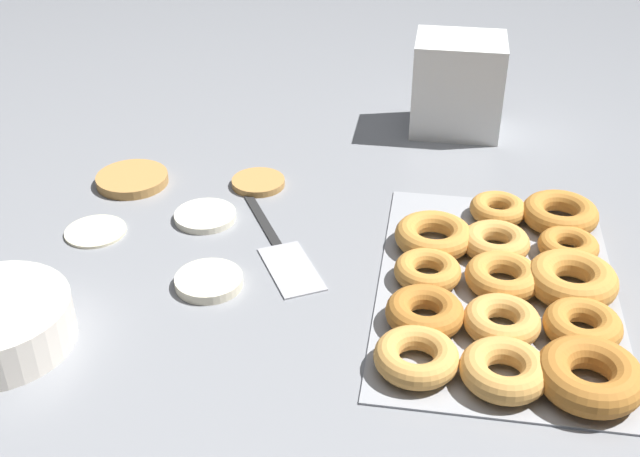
{
  "coord_description": "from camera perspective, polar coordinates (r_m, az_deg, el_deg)",
  "views": [
    {
      "loc": [
        -0.97,
        -0.27,
        0.63
      ],
      "look_at": [
        -0.05,
        -0.12,
        0.04
      ],
      "focal_mm": 45.0,
      "sensor_mm": 36.0,
      "label": 1
    }
  ],
  "objects": [
    {
      "name": "pancake_2",
      "position": [
        1.33,
        -13.21,
        3.43
      ],
      "size": [
        0.11,
        0.11,
        0.02
      ],
      "primitive_type": "cylinder",
      "color": "#B27F42",
      "rests_on": "ground_plane"
    },
    {
      "name": "pancake_1",
      "position": [
        1.07,
        -7.9,
        -3.72
      ],
      "size": [
        0.09,
        0.09,
        0.01
      ],
      "primitive_type": "cylinder",
      "color": "beige",
      "rests_on": "ground_plane"
    },
    {
      "name": "container_stack",
      "position": [
        1.47,
        9.75,
        10.03
      ],
      "size": [
        0.13,
        0.16,
        0.17
      ],
      "color": "white",
      "rests_on": "ground_plane"
    },
    {
      "name": "ground_plane",
      "position": [
        1.19,
        -5.24,
        0.13
      ],
      "size": [
        3.0,
        3.0,
        0.0
      ],
      "primitive_type": "plane",
      "color": "gray"
    },
    {
      "name": "spatula",
      "position": [
        1.11,
        -2.55,
        -2.0
      ],
      "size": [
        0.26,
        0.17,
        0.01
      ],
      "rotation": [
        0.0,
        0.0,
        3.65
      ],
      "color": "black",
      "rests_on": "ground_plane"
    },
    {
      "name": "pancake_4",
      "position": [
        1.21,
        -8.16,
        0.88
      ],
      "size": [
        0.09,
        0.09,
        0.01
      ],
      "primitive_type": "cylinder",
      "color": "silver",
      "rests_on": "ground_plane"
    },
    {
      "name": "donut_tray",
      "position": [
        1.05,
        13.34,
        -4.13
      ],
      "size": [
        0.47,
        0.31,
        0.04
      ],
      "color": "#93969B",
      "rests_on": "ground_plane"
    },
    {
      "name": "pancake_0",
      "position": [
        1.21,
        -15.69,
        -0.12
      ],
      "size": [
        0.09,
        0.09,
        0.01
      ],
      "primitive_type": "cylinder",
      "color": "beige",
      "rests_on": "ground_plane"
    },
    {
      "name": "pancake_3",
      "position": [
        1.29,
        -4.41,
        3.29
      ],
      "size": [
        0.09,
        0.09,
        0.01
      ],
      "primitive_type": "cylinder",
      "color": "#B27F42",
      "rests_on": "ground_plane"
    }
  ]
}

